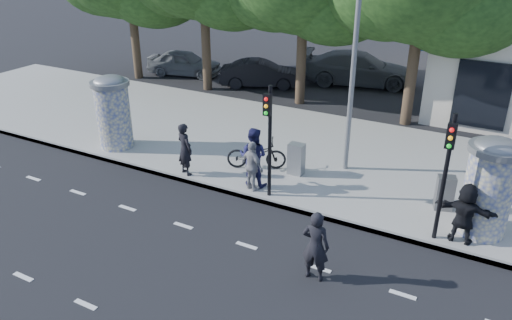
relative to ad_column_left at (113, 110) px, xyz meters
The scene contains 20 objects.
ground 8.63m from the ad_column_left, 32.01° to the right, with size 120.00×120.00×0.00m, color black.
sidewalk 7.94m from the ad_column_left, 22.62° to the left, with size 40.00×8.00×0.15m, color gray.
curb 7.41m from the ad_column_left, ahead, with size 40.00×0.10×0.16m, color slate.
lane_dash_far 7.99m from the ad_column_left, 23.29° to the right, with size 32.00×0.12×0.01m, color silver.
ad_column_left is the anchor object (origin of this frame).
ad_column_right 12.40m from the ad_column_left, ahead, with size 1.36×1.36×2.65m.
traffic_pole_near 6.67m from the ad_column_left, ahead, with size 0.22×0.31×3.40m.
traffic_pole_far 11.44m from the ad_column_left, ahead, with size 0.22×0.31×3.40m.
street_lamp 8.90m from the ad_column_left, 14.94° to the left, with size 0.25×0.93×8.00m.
ped_b 3.66m from the ad_column_left, 10.34° to the right, with size 0.63×0.42×1.74m, color black.
ped_c 5.87m from the ad_column_left, ahead, with size 0.91×0.71×1.88m, color #1D1D48.
ped_e 6.06m from the ad_column_left, ahead, with size 0.93×0.53×1.58m, color gray.
ped_f 12.02m from the ad_column_left, ahead, with size 1.51×0.54×1.63m, color black.
man_road 9.86m from the ad_column_left, 20.64° to the right, with size 0.64×0.42×1.76m, color black.
bicycle 5.51m from the ad_column_left, ahead, with size 1.96×0.68×1.03m, color black.
cabinet_left 6.85m from the ad_column_left, ahead, with size 0.50×0.36×1.04m, color gray.
cabinet_right 11.40m from the ad_column_left, ahead, with size 0.49×0.35×1.02m, color #5B5D60.
car_left 10.43m from the ad_column_left, 112.00° to the left, with size 4.06×1.63×1.38m, color slate.
car_mid 9.76m from the ad_column_left, 84.89° to the left, with size 4.13×1.44×1.36m, color black.
car_right 13.53m from the ad_column_left, 67.66° to the left, with size 5.77×2.34×1.67m, color #494C4F.
Camera 1 is at (5.30, -7.92, 7.43)m, focal length 35.00 mm.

